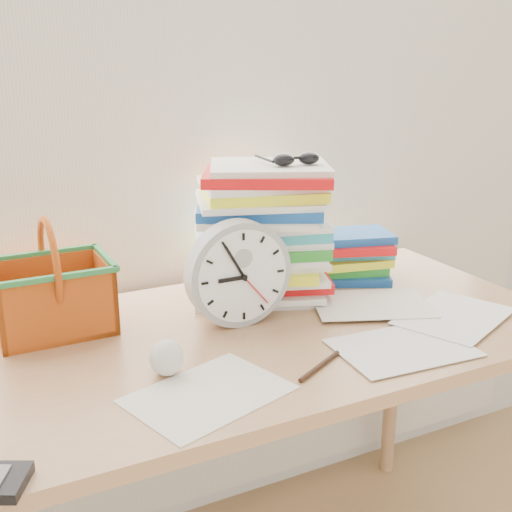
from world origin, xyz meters
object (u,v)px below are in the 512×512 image
paper_stack (263,231)px  clock (238,273)px  basket (51,276)px  desk (250,362)px  book_stack (349,255)px

paper_stack → clock: paper_stack is taller
clock → basket: (-0.37, 0.15, 0.01)m
desk → paper_stack: (0.13, 0.19, 0.24)m
clock → basket: bearing=158.5°
desk → clock: size_ratio=5.95×
paper_stack → basket: 0.50m
basket → desk: bearing=-27.6°
desk → clock: bearing=95.9°
paper_stack → book_stack: (0.26, 0.01, -0.10)m
paper_stack → book_stack: paper_stack is taller
clock → book_stack: (0.39, 0.15, -0.06)m
book_stack → desk: bearing=-152.8°
paper_stack → book_stack: bearing=3.0°
desk → basket: (-0.37, 0.19, 0.20)m
book_stack → basket: bearing=-179.5°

